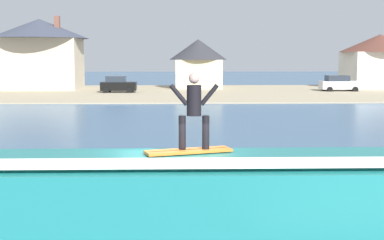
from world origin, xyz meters
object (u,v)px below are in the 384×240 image
object	(u,v)px
wave_crest	(197,195)
house_with_chimney	(40,49)
surfboard	(188,151)
surfer	(194,107)
house_small_cottage	(198,61)
car_far_shore	(339,83)
car_near_shore	(118,85)
house_gabled_white	(380,58)

from	to	relation	value
wave_crest	house_with_chimney	distance (m)	55.27
surfboard	house_with_chimney	xyz separation A→B (m)	(-16.25, 52.71, 2.97)
surfboard	house_with_chimney	size ratio (longest dim) A/B	0.17
surfer	house_small_cottage	world-z (taller)	house_small_cottage
surfer	house_small_cottage	size ratio (longest dim) A/B	0.24
wave_crest	house_small_cottage	bearing A→B (deg)	87.66
car_far_shore	house_with_chimney	size ratio (longest dim) A/B	0.38
car_near_shore	house_with_chimney	xyz separation A→B (m)	(-9.70, 5.90, 3.93)
house_with_chimney	house_gabled_white	xyz separation A→B (m)	(40.95, 1.56, -1.16)
house_gabled_white	wave_crest	bearing A→B (deg)	-114.33
wave_crest	car_near_shore	xyz separation A→B (m)	(-6.75, 46.71, 0.06)
car_far_shore	house_gabled_white	xyz separation A→B (m)	(6.67, 5.82, 2.76)
house_with_chimney	wave_crest	bearing A→B (deg)	-72.63
car_near_shore	house_gabled_white	xyz separation A→B (m)	(31.25, 7.45, 2.77)
wave_crest	house_with_chimney	bearing A→B (deg)	107.37
wave_crest	surfer	xyz separation A→B (m)	(-0.08, -0.05, 1.99)
surfer	car_far_shore	xyz separation A→B (m)	(17.91, 48.39, -1.92)
surfer	house_small_cottage	bearing A→B (deg)	87.58
car_far_shore	wave_crest	bearing A→B (deg)	-110.24
wave_crest	house_gabled_white	bearing A→B (deg)	65.67
surfer	car_near_shore	distance (m)	47.27
surfer	house_with_chimney	bearing A→B (deg)	107.28
surfer	house_gabled_white	xyz separation A→B (m)	(24.57, 54.21, 0.84)
surfboard	house_small_cottage	size ratio (longest dim) A/B	0.28
house_gabled_white	house_small_cottage	bearing A→B (deg)	179.26
house_small_cottage	surfboard	bearing A→B (deg)	-92.55
car_far_shore	house_with_chimney	world-z (taller)	house_with_chimney
wave_crest	surfboard	xyz separation A→B (m)	(-0.20, -0.10, 1.02)
surfboard	house_gabled_white	size ratio (longest dim) A/B	0.20
surfer	house_gabled_white	world-z (taller)	house_gabled_white
house_with_chimney	house_gabled_white	bearing A→B (deg)	2.18
wave_crest	car_near_shore	size ratio (longest dim) A/B	2.60
car_near_shore	house_gabled_white	bearing A→B (deg)	13.41
wave_crest	car_far_shore	xyz separation A→B (m)	(17.83, 48.35, 0.07)
surfboard	car_near_shore	xyz separation A→B (m)	(-6.55, 46.82, -0.96)
surfer	car_near_shore	size ratio (longest dim) A/B	0.44
surfboard	house_gabled_white	world-z (taller)	house_gabled_white
house_gabled_white	house_small_cottage	size ratio (longest dim) A/B	1.40
house_gabled_white	house_small_cottage	xyz separation A→B (m)	(-22.27, 0.29, -0.36)
wave_crest	surfer	bearing A→B (deg)	-149.94
wave_crest	surfboard	bearing A→B (deg)	-153.16
surfer	car_far_shore	bearing A→B (deg)	69.69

